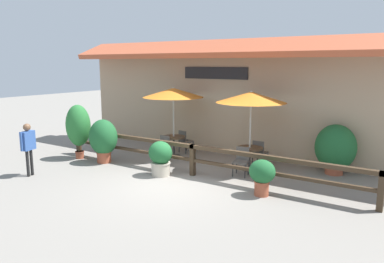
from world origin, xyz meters
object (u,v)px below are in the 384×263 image
Objects in this scene: potted_plant_broad_leaf at (335,148)px; potted_plant_corner_fern at (103,139)px; potted_plant_entrance_palm at (262,174)px; potted_plant_small_flowering at (160,157)px; chair_middle_wallside at (260,152)px; pedestrian at (28,143)px; dining_table_near at (174,140)px; chair_near_streetside at (163,147)px; patio_umbrella_near at (173,93)px; chair_middle_streetside at (241,160)px; patio_umbrella_middle at (251,97)px; dining_table_middle at (250,152)px; potted_plant_tall_tropical at (78,126)px; chair_near_wallside at (185,140)px.

potted_plant_corner_fern is at bearing -157.20° from potted_plant_broad_leaf.
potted_plant_small_flowering reaches higher than potted_plant_entrance_palm.
pedestrian is (-5.33, -4.85, 0.55)m from chair_middle_wallside.
chair_near_streetside is (0.02, -0.67, -0.11)m from dining_table_near.
chair_near_streetside is at bearing -88.38° from patio_umbrella_near.
chair_middle_streetside and chair_middle_wallside have the same top height.
potted_plant_small_flowering is (-2.00, -2.01, -1.76)m from patio_umbrella_middle.
dining_table_near is 0.99× the size of chair_middle_wallside.
chair_near_streetside is at bearing -164.10° from potted_plant_broad_leaf.
dining_table_middle is 0.80× the size of potted_plant_small_flowering.
dining_table_near is 0.53× the size of pedestrian.
potted_plant_tall_tropical is 8.61m from potted_plant_broad_leaf.
chair_middle_streetside reaches higher than dining_table_middle.
potted_plant_broad_leaf is 0.96× the size of pedestrian.
chair_near_streetside is 0.91× the size of potted_plant_entrance_palm.
patio_umbrella_near reaches higher than dining_table_middle.
chair_near_streetside is 4.56m from potted_plant_entrance_palm.
potted_plant_corner_fern is (-4.63, -2.52, 0.35)m from chair_middle_wallside.
potted_plant_entrance_palm is 0.49× the size of potted_plant_tall_tropical.
patio_umbrella_near is at bearing -170.86° from potted_plant_broad_leaf.
potted_plant_broad_leaf is at bearing 26.19° from chair_middle_streetside.
potted_plant_tall_tropical reaches higher than chair_near_streetside.
patio_umbrella_middle is 1.58× the size of pedestrian.
chair_near_wallside and chair_middle_streetside have the same top height.
pedestrian is (-2.20, -3.70, 0.55)m from chair_near_streetside.
dining_table_middle is at bearing 122.43° from potted_plant_entrance_palm.
patio_umbrella_near reaches higher than chair_near_streetside.
patio_umbrella_middle reaches higher than dining_table_middle.
potted_plant_corner_fern is (-1.48, -2.03, -1.49)m from patio_umbrella_near.
potted_plant_broad_leaf is (4.36, 3.04, 0.25)m from potted_plant_small_flowering.
chair_middle_wallside is 0.91× the size of potted_plant_entrance_palm.
patio_umbrella_near is 3.68m from chair_middle_wallside.
patio_umbrella_near reaches higher than potted_plant_broad_leaf.
chair_middle_wallside is at bearing 24.31° from potted_plant_tall_tropical.
patio_umbrella_middle is at bearing 122.43° from potted_plant_entrance_palm.
dining_table_near is 0.89× the size of potted_plant_entrance_palm.
potted_plant_small_flowering is at bearing -155.97° from chair_middle_streetside.
chair_middle_wallside is 5.28m from potted_plant_corner_fern.
dining_table_middle is at bearing 179.03° from chair_near_wallside.
patio_umbrella_near is at bearing 101.47° from chair_near_wallside.
chair_near_wallside is (0.03, 0.67, -0.11)m from dining_table_near.
chair_middle_streetside is at bearing 14.91° from potted_plant_corner_fern.
patio_umbrella_middle reaches higher than chair_near_wallside.
potted_plant_corner_fern reaches higher than dining_table_near.
pedestrian is (-5.30, -3.56, 0.55)m from chair_middle_streetside.
potted_plant_small_flowering is at bearing -63.37° from dining_table_near.
patio_umbrella_near is 2.95× the size of chair_middle_wallside.
potted_plant_entrance_palm is at bearing 0.66° from potted_plant_small_flowering.
dining_table_middle is 6.75m from pedestrian.
chair_near_wallside reaches higher than dining_table_near.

